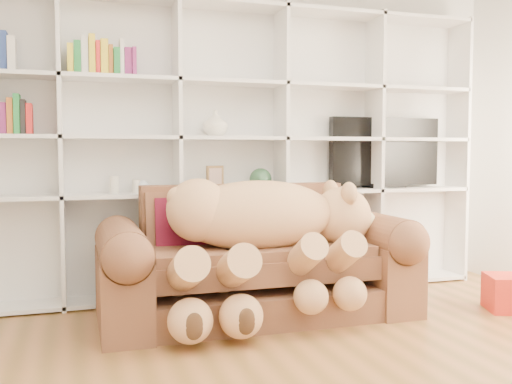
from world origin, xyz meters
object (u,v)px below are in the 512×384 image
object	(u,v)px
sofa	(256,267)
tv	(384,153)
teddy_bear	(264,229)
gift_box	(510,293)

from	to	relation	value
sofa	tv	bearing A→B (deg)	25.37
teddy_bear	gift_box	world-z (taller)	teddy_bear
sofa	teddy_bear	world-z (taller)	teddy_bear
sofa	teddy_bear	bearing A→B (deg)	-91.22
gift_box	tv	world-z (taller)	tv
sofa	gift_box	distance (m)	1.92
gift_box	tv	size ratio (longest dim) A/B	0.31
sofa	teddy_bear	size ratio (longest dim) A/B	1.34
teddy_bear	tv	size ratio (longest dim) A/B	1.56
tv	gift_box	bearing A→B (deg)	-70.91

